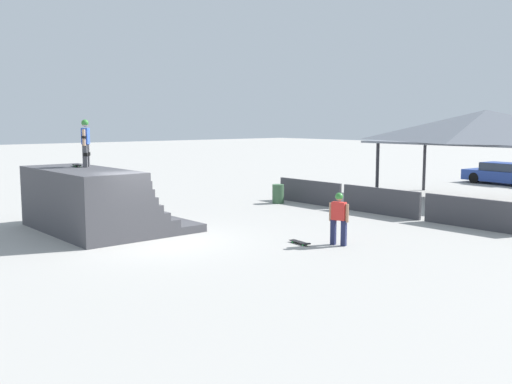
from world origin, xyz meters
name	(u,v)px	position (x,y,z in m)	size (l,w,h in m)	color
ground_plane	(152,242)	(0.00, 0.00, 0.00)	(160.00, 160.00, 0.00)	#A3A09B
quarter_pipe_ramp	(92,203)	(-2.92, -0.57, 0.92)	(5.39, 4.23, 2.10)	#424247
skater_on_deck	(86,140)	(-3.61, -0.42, 3.03)	(0.65, 0.53, 1.63)	#4C4C51
skateboard_on_deck	(77,165)	(-3.96, -0.61, 2.16)	(0.87, 0.41, 0.09)	green
bystander_walking	(339,214)	(4.03, 3.96, 0.93)	(0.61, 0.33, 1.58)	#1E2347
skateboard_on_ground	(300,242)	(3.19, 3.20, 0.06)	(0.86, 0.31, 0.09)	green
barrier_fence	(380,201)	(1.31, 9.53, 0.53)	(11.44, 0.12, 1.05)	#3D3D42
pavilion_shelter	(486,128)	(2.25, 15.78, 3.39)	(10.28, 4.73, 4.17)	#2D2D33
trash_bin	(278,194)	(-3.60, 8.56, 0.42)	(0.52, 0.52, 0.85)	#385B3D
parked_car_blue	(503,174)	(-0.74, 23.81, 0.60)	(4.66, 2.12, 1.27)	navy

